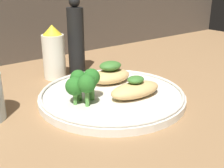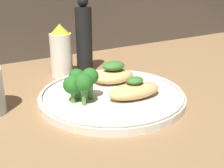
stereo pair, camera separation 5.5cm
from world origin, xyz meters
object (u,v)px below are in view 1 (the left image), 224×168
at_px(plate, 112,95).
at_px(sauce_bottle, 54,53).
at_px(pepper_grinder, 76,39).
at_px(broccoli_bunch, 83,82).

height_order(plate, sauce_bottle, sauce_bottle).
distance_m(plate, pepper_grinder, 0.21).
xyz_separation_m(plate, pepper_grinder, (0.04, 0.19, 0.08)).
distance_m(plate, broccoli_bunch, 0.08).
distance_m(broccoli_bunch, sauce_bottle, 0.20).
bearing_deg(pepper_grinder, sauce_bottle, 180.00).
bearing_deg(sauce_bottle, broccoli_bunch, -102.55).
relative_size(broccoli_bunch, sauce_bottle, 0.54).
relative_size(plate, sauce_bottle, 2.25).
xyz_separation_m(plate, sauce_bottle, (-0.02, 0.19, 0.05)).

